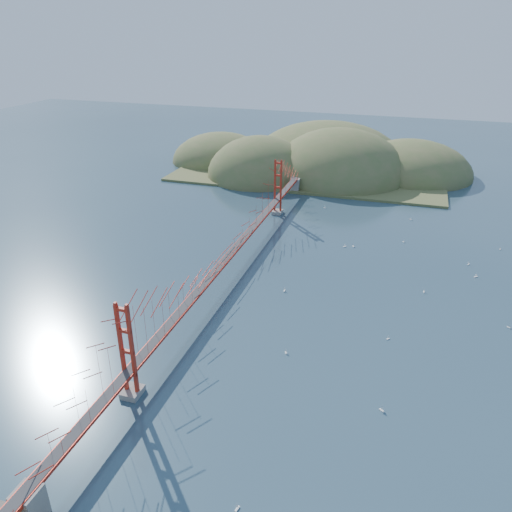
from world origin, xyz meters
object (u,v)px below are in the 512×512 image
(bridge, at_px, (228,235))
(sailboat_2, at_px, (382,410))
(sailboat_0, at_px, (285,290))
(sailboat_1, at_px, (353,246))

(bridge, relative_size, sailboat_2, 131.50)
(sailboat_2, height_order, sailboat_0, sailboat_0)
(bridge, xyz_separation_m, sailboat_2, (26.50, -24.42, -6.85))
(bridge, height_order, sailboat_2, bridge)
(sailboat_2, bearing_deg, sailboat_1, 101.70)
(sailboat_2, bearing_deg, bridge, 137.33)
(sailboat_2, relative_size, sailboat_0, 0.98)
(sailboat_1, xyz_separation_m, sailboat_0, (-7.77, -19.83, 0.01))
(sailboat_2, relative_size, sailboat_1, 1.10)
(sailboat_2, xyz_separation_m, sailboat_0, (-16.42, 21.91, 0.00))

